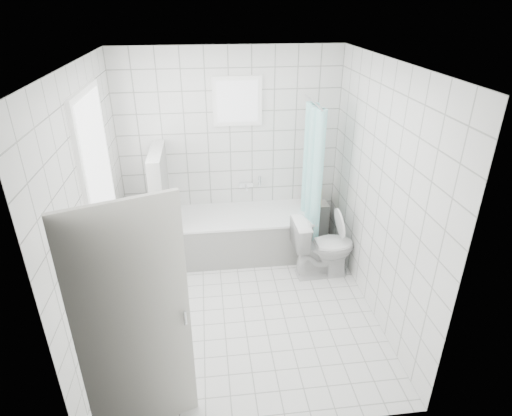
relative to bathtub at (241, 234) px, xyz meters
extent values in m
plane|color=white|center=(-0.09, -1.12, -0.29)|extent=(3.00, 3.00, 0.00)
plane|color=white|center=(-0.09, -1.12, 2.31)|extent=(3.00, 3.00, 0.00)
cube|color=white|center=(-0.09, 0.38, 1.01)|extent=(2.80, 0.02, 2.60)
cube|color=white|center=(-0.09, -2.62, 1.01)|extent=(2.80, 0.02, 2.60)
cube|color=white|center=(-1.49, -1.12, 1.01)|extent=(0.02, 3.00, 2.60)
cube|color=white|center=(1.31, -1.12, 1.01)|extent=(0.02, 3.00, 2.60)
cube|color=white|center=(-1.45, -0.82, 1.31)|extent=(0.01, 0.90, 1.40)
cube|color=white|center=(0.01, 0.33, 1.66)|extent=(0.50, 0.01, 0.50)
cube|color=white|center=(-1.40, -0.82, 0.57)|extent=(0.18, 1.02, 0.08)
cube|color=silver|center=(-0.97, -2.47, 0.71)|extent=(0.77, 0.31, 2.00)
cube|color=white|center=(0.00, 0.00, -0.02)|extent=(1.82, 0.75, 0.55)
cube|color=white|center=(0.00, 0.00, 0.27)|extent=(1.84, 0.77, 0.03)
cube|color=white|center=(-0.98, -0.05, 0.46)|extent=(0.15, 0.85, 1.50)
cube|color=white|center=(1.02, 0.25, -0.02)|extent=(0.40, 0.24, 0.55)
imported|color=white|center=(0.94, -0.59, 0.09)|extent=(0.77, 0.46, 0.77)
cylinder|color=silver|center=(0.86, -0.02, 1.71)|extent=(0.02, 0.80, 0.02)
cube|color=silver|center=(0.10, 0.33, 0.56)|extent=(0.18, 0.06, 0.06)
imported|color=#E25778|center=(-1.39, -1.16, 0.75)|extent=(0.14, 0.14, 0.28)
imported|color=white|center=(-1.39, -0.67, 0.75)|extent=(0.15, 0.15, 0.28)
imported|color=silver|center=(-1.39, -0.84, 0.69)|extent=(0.15, 0.15, 0.16)
cylinder|color=yellow|center=(1.07, 0.18, 0.39)|extent=(0.06, 0.06, 0.26)
cylinder|color=#168534|center=(0.94, 0.18, 0.36)|extent=(0.06, 0.06, 0.20)
cylinder|color=red|center=(0.97, 0.27, 0.37)|extent=(0.06, 0.06, 0.22)
camera|label=1|loc=(-0.40, -4.87, 2.81)|focal=30.00mm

